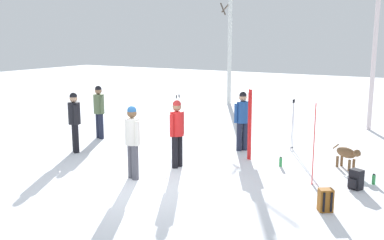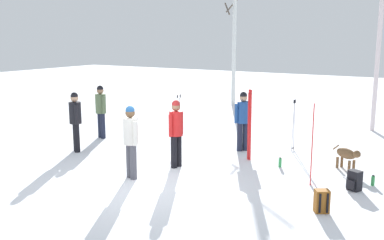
% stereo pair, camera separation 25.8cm
% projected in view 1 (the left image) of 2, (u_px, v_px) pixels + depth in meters
% --- Properties ---
extents(ground_plane, '(60.00, 60.00, 0.00)m').
position_uv_depth(ground_plane, '(145.00, 186.00, 9.80)').
color(ground_plane, white).
extents(person_0, '(0.34, 0.52, 1.72)m').
position_uv_depth(person_0, '(177.00, 129.00, 11.05)').
color(person_0, black).
rests_on(person_0, ground_plane).
extents(person_1, '(0.44, 0.35, 1.72)m').
position_uv_depth(person_1, '(74.00, 118.00, 12.50)').
color(person_1, black).
rests_on(person_1, ground_plane).
extents(person_2, '(0.37, 0.42, 1.72)m').
position_uv_depth(person_2, '(242.00, 117.00, 12.69)').
color(person_2, '#1E2338').
rests_on(person_2, ground_plane).
extents(person_3, '(0.49, 0.34, 1.72)m').
position_uv_depth(person_3, '(133.00, 138.00, 10.15)').
color(person_3, '#4C4C56').
rests_on(person_3, ground_plane).
extents(person_4, '(0.49, 0.34, 1.72)m').
position_uv_depth(person_4, '(99.00, 108.00, 14.20)').
color(person_4, '#1E2338').
rests_on(person_4, ground_plane).
extents(dog, '(0.79, 0.52, 0.57)m').
position_uv_depth(dog, '(347.00, 154.00, 11.01)').
color(dog, brown).
rests_on(dog, ground_plane).
extents(ski_pair_planted_0, '(0.14, 0.07, 1.90)m').
position_uv_depth(ski_pair_planted_0, '(250.00, 125.00, 11.75)').
color(ski_pair_planted_0, red).
rests_on(ski_pair_planted_0, ground_plane).
extents(ski_pair_planted_1, '(0.05, 0.16, 1.85)m').
position_uv_depth(ski_pair_planted_1, '(314.00, 144.00, 9.78)').
color(ski_pair_planted_1, red).
rests_on(ski_pair_planted_1, ground_plane).
extents(ski_poles_0, '(0.07, 0.26, 1.50)m').
position_uv_depth(ski_poles_0, '(178.00, 117.00, 13.68)').
color(ski_poles_0, '#B2B2BC').
rests_on(ski_poles_0, ground_plane).
extents(ski_poles_1, '(0.07, 0.20, 1.49)m').
position_uv_depth(ski_poles_1, '(293.00, 123.00, 12.75)').
color(ski_poles_1, '#B2B2BC').
rests_on(ski_poles_1, ground_plane).
extents(backpack_0, '(0.33, 0.34, 0.44)m').
position_uv_depth(backpack_0, '(325.00, 200.00, 8.39)').
color(backpack_0, '#99591E').
rests_on(backpack_0, ground_plane).
extents(backpack_1, '(0.32, 0.34, 0.44)m').
position_uv_depth(backpack_1, '(356.00, 180.00, 9.58)').
color(backpack_1, black).
rests_on(backpack_1, ground_plane).
extents(water_bottle_0, '(0.08, 0.08, 0.24)m').
position_uv_depth(water_bottle_0, '(374.00, 179.00, 9.91)').
color(water_bottle_0, green).
rests_on(water_bottle_0, ground_plane).
extents(water_bottle_1, '(0.08, 0.08, 0.26)m').
position_uv_depth(water_bottle_1, '(281.00, 162.00, 11.25)').
color(water_bottle_1, green).
rests_on(water_bottle_1, ground_plane).
extents(birch_tree_0, '(1.13, 1.12, 7.62)m').
position_uv_depth(birch_tree_0, '(230.00, 25.00, 20.95)').
color(birch_tree_0, silver).
rests_on(birch_tree_0, ground_plane).
extents(birch_tree_1, '(1.82, 1.82, 8.00)m').
position_uv_depth(birch_tree_1, '(377.00, 11.00, 14.93)').
color(birch_tree_1, silver).
rests_on(birch_tree_1, ground_plane).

